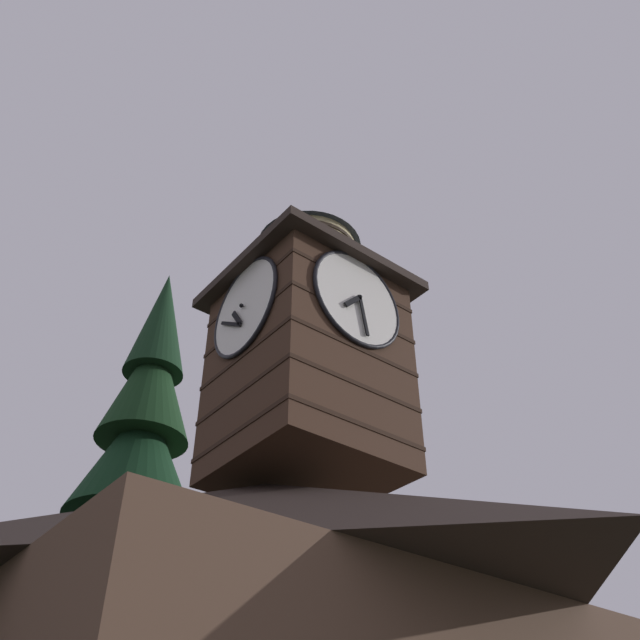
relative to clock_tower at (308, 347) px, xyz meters
The scene contains 2 objects.
clock_tower is the anchor object (origin of this frame).
pine_tree_behind 8.49m from the clock_tower, 85.26° to the right, with size 6.38×6.38×17.82m.
Camera 1 is at (7.53, 9.00, 1.28)m, focal length 39.44 mm.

